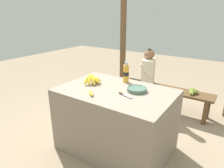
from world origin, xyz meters
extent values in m
plane|color=gray|center=(0.00, 0.00, 0.00)|extent=(12.00, 12.00, 0.00)
cube|color=gray|center=(0.00, 0.00, 0.40)|extent=(1.31, 0.87, 0.79)
sphere|color=#4C381E|center=(-0.39, 0.02, 0.86)|extent=(0.05, 0.05, 0.05)
ellipsoid|color=yellow|center=(-0.39, -0.04, 0.86)|extent=(0.05, 0.15, 0.13)
ellipsoid|color=yellow|center=(-0.36, -0.03, 0.86)|extent=(0.10, 0.15, 0.13)
ellipsoid|color=yellow|center=(-0.33, -0.01, 0.86)|extent=(0.16, 0.12, 0.14)
ellipsoid|color=yellow|center=(-0.33, 0.02, 0.86)|extent=(0.17, 0.04, 0.11)
ellipsoid|color=yellow|center=(-0.34, 0.05, 0.86)|extent=(0.16, 0.11, 0.10)
ellipsoid|color=yellow|center=(-0.36, 0.07, 0.86)|extent=(0.12, 0.15, 0.11)
ellipsoid|color=yellow|center=(-0.39, 0.08, 0.86)|extent=(0.06, 0.14, 0.12)
cylinder|color=#4C6B5B|center=(0.22, 0.10, 0.81)|extent=(0.22, 0.22, 0.04)
torus|color=#4C6B5B|center=(0.22, 0.10, 0.83)|extent=(0.22, 0.22, 0.01)
cylinder|color=gold|center=(-0.04, 0.30, 0.90)|extent=(0.07, 0.07, 0.22)
cylinder|color=black|center=(-0.04, 0.30, 0.90)|extent=(0.07, 0.07, 0.05)
cylinder|color=#ADADB2|center=(-0.04, 0.30, 1.04)|extent=(0.04, 0.04, 0.04)
torus|color=#ADADB2|center=(-0.04, 0.30, 1.07)|extent=(0.03, 0.01, 0.03)
ellipsoid|color=yellow|center=(-0.15, -0.27, 0.81)|extent=(0.14, 0.14, 0.04)
cube|color=#BCBCC1|center=(0.21, -0.10, 0.80)|extent=(0.13, 0.06, 0.00)
cylinder|color=#472D19|center=(0.12, -0.08, 0.80)|extent=(0.06, 0.03, 0.02)
cube|color=brown|center=(0.07, 1.35, 0.40)|extent=(1.70, 0.32, 0.04)
cube|color=brown|center=(-0.68, 1.23, 0.19)|extent=(0.06, 0.06, 0.38)
cube|color=brown|center=(0.82, 1.23, 0.19)|extent=(0.06, 0.06, 0.38)
cube|color=brown|center=(-0.68, 1.47, 0.19)|extent=(0.06, 0.06, 0.38)
cube|color=brown|center=(0.82, 1.47, 0.19)|extent=(0.06, 0.06, 0.38)
cylinder|color=#232328|center=(-0.40, 1.16, 0.21)|extent=(0.09, 0.09, 0.42)
cylinder|color=#232328|center=(-0.28, 1.19, 0.43)|extent=(0.31, 0.18, 0.09)
cylinder|color=#232328|center=(-0.45, 1.33, 0.21)|extent=(0.09, 0.09, 0.42)
cylinder|color=#232328|center=(-0.34, 1.37, 0.43)|extent=(0.31, 0.18, 0.09)
cube|color=beige|center=(-0.18, 1.32, 0.65)|extent=(0.29, 0.38, 0.47)
cylinder|color=beige|center=(-0.16, 1.16, 0.73)|extent=(0.21, 0.12, 0.25)
cylinder|color=beige|center=(-0.26, 1.47, 0.73)|extent=(0.21, 0.12, 0.25)
sphere|color=brown|center=(-0.18, 1.32, 0.97)|extent=(0.17, 0.17, 0.17)
sphere|color=black|center=(-0.18, 1.32, 1.03)|extent=(0.07, 0.07, 0.07)
sphere|color=#4C381E|center=(0.54, 1.35, 0.48)|extent=(0.05, 0.05, 0.05)
ellipsoid|color=#8EA842|center=(0.55, 1.30, 0.47)|extent=(0.07, 0.14, 0.11)
ellipsoid|color=#8EA842|center=(0.57, 1.30, 0.47)|extent=(0.12, 0.16, 0.10)
ellipsoid|color=#8EA842|center=(0.58, 1.34, 0.48)|extent=(0.14, 0.09, 0.09)
ellipsoid|color=#8EA842|center=(0.60, 1.35, 0.48)|extent=(0.15, 0.04, 0.12)
ellipsoid|color=#8EA842|center=(0.59, 1.38, 0.47)|extent=(0.16, 0.11, 0.10)
ellipsoid|color=#8EA842|center=(0.57, 1.40, 0.47)|extent=(0.11, 0.15, 0.09)
ellipsoid|color=#8EA842|center=(0.55, 1.41, 0.47)|extent=(0.07, 0.16, 0.11)
cylinder|color=brown|center=(-0.94, 1.72, 1.11)|extent=(0.12, 0.12, 2.23)
camera|label=1|loc=(1.16, -1.80, 1.64)|focal=32.00mm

